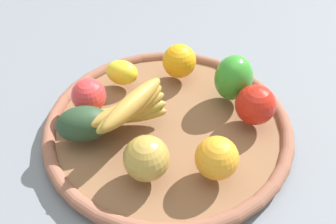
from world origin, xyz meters
TOP-DOWN VIEW (x-y plane):
  - ground_plane at (0.00, 0.00)m, footprint 2.40×2.40m
  - basket at (0.00, 0.00)m, footprint 0.47×0.47m
  - orange_0 at (-0.14, -0.04)m, footprint 0.09×0.09m
  - lemon_0 at (0.14, 0.06)m, footprint 0.08×0.08m
  - bell_pepper at (0.03, -0.14)m, footprint 0.11×0.11m
  - banana_bunch at (-0.00, 0.07)m, footprint 0.13×0.16m
  - apple_0 at (-0.11, 0.07)m, footprint 0.10×0.10m
  - apple_1 at (-0.04, -0.15)m, footprint 0.09×0.09m
  - orange_1 at (0.13, -0.06)m, footprint 0.10×0.10m
  - avocado at (0.00, 0.15)m, footprint 0.07×0.10m
  - apple_2 at (0.07, 0.13)m, footprint 0.09×0.09m

SIDE VIEW (x-z plane):
  - ground_plane at x=0.00m, z-range 0.00..0.00m
  - basket at x=0.00m, z-range 0.00..0.03m
  - lemon_0 at x=0.14m, z-range 0.03..0.08m
  - avocado at x=0.00m, z-range 0.03..0.10m
  - apple_2 at x=0.07m, z-range 0.03..0.10m
  - orange_0 at x=-0.14m, z-range 0.03..0.10m
  - orange_1 at x=0.13m, z-range 0.03..0.10m
  - apple_1 at x=-0.04m, z-range 0.03..0.11m
  - apple_0 at x=-0.11m, z-range 0.03..0.11m
  - banana_bunch at x=0.00m, z-range 0.03..0.12m
  - bell_pepper at x=0.03m, z-range 0.03..0.12m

